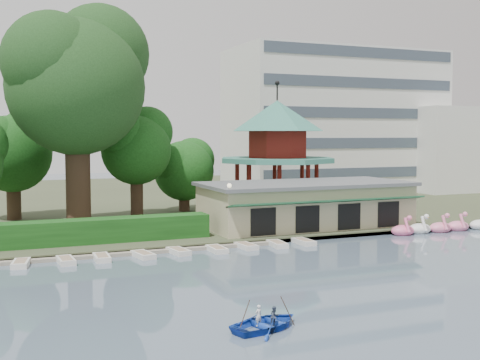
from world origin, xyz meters
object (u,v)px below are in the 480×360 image
boathouse (306,204)px  big_tree (78,75)px  rowboat_with_passengers (267,318)px  pavilion (277,144)px  dock (55,258)px

boathouse → big_tree: big_tree is taller
rowboat_with_passengers → big_tree: bearing=97.6°
boathouse → big_tree: 22.79m
pavilion → rowboat_with_passengers: size_ratio=2.36×
dock → big_tree: big_tree is taller
pavilion → dock: bearing=-148.3°
dock → rowboat_with_passengers: 20.15m
rowboat_with_passengers → boathouse: bearing=57.8°
boathouse → pavilion: size_ratio=1.38×
boathouse → dock: bearing=-167.8°
dock → rowboat_with_passengers: bearing=-69.2°
dock → pavilion: size_ratio=2.52×
big_tree → rowboat_with_passengers: size_ratio=3.45×
dock → boathouse: (22.00, 4.77, 2.25)m
dock → pavilion: 29.14m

